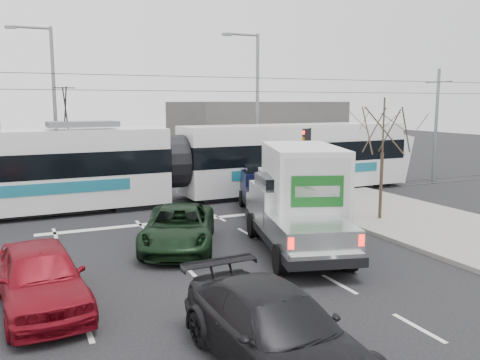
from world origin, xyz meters
name	(u,v)px	position (x,y,z in m)	size (l,w,h in m)	color
ground	(238,261)	(0.00, 0.00, 0.00)	(120.00, 120.00, 0.00)	black
sidewalk_right	(451,230)	(9.00, 0.00, 0.07)	(6.00, 60.00, 0.15)	gray
rails	(156,204)	(0.00, 10.00, 0.01)	(60.00, 1.60, 0.03)	#33302D
building_right	(253,132)	(12.00, 24.00, 2.50)	(12.00, 10.00, 5.00)	#605A57
bare_tree	(383,131)	(7.60, 2.50, 3.79)	(2.40, 2.40, 5.00)	#47382B
traffic_signal	(307,149)	(6.47, 6.50, 2.74)	(0.44, 0.44, 3.60)	black
street_lamp_near	(255,100)	(7.31, 14.00, 5.11)	(2.38, 0.25, 9.00)	slate
street_lamp_far	(51,99)	(-4.19, 16.00, 5.11)	(2.38, 0.25, 9.00)	slate
catenary	(154,125)	(0.00, 10.00, 3.88)	(60.00, 0.20, 7.00)	black
tram	(173,163)	(0.90, 10.02, 1.98)	(27.42, 3.59, 5.58)	white
silver_pickup	(293,214)	(2.26, 0.54, 1.20)	(3.88, 7.00, 2.41)	black
box_truck	(299,192)	(3.27, 1.85, 1.70)	(4.54, 7.25, 3.43)	black
navy_pickup	(264,190)	(4.04, 6.27, 1.01)	(3.19, 5.17, 2.05)	black
green_car	(179,227)	(-1.23, 2.27, 0.71)	(2.35, 5.09, 1.41)	black
red_car	(40,277)	(-5.84, -1.44, 0.80)	(1.90, 4.71, 1.61)	maroon
dark_car	(276,331)	(-2.01, -6.23, 0.75)	(2.10, 5.17, 1.50)	black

